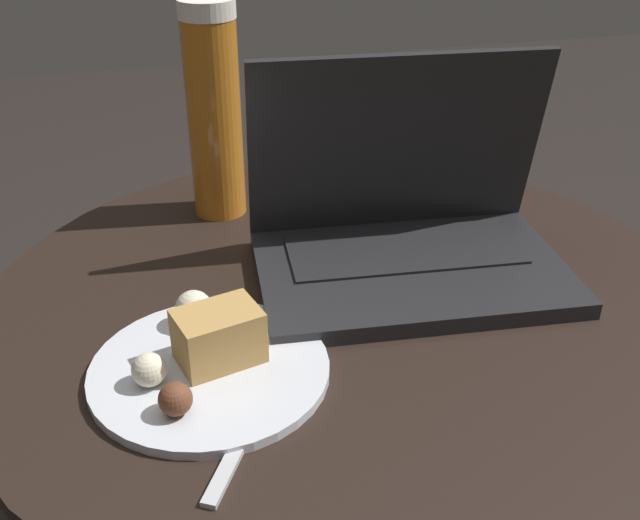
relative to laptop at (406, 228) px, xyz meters
The scene contains 6 objects.
table 0.22m from the laptop, 150.81° to the right, with size 0.76×0.76×0.55m.
napkin 0.27m from the laptop, 149.69° to the right, with size 0.17×0.13×0.00m.
laptop is the anchor object (origin of this frame).
beer_glass 0.27m from the laptop, 132.52° to the left, with size 0.07×0.07×0.26m.
snack_plate 0.27m from the laptop, 150.39° to the right, with size 0.21×0.21×0.06m.
fork 0.30m from the laptop, 135.07° to the right, with size 0.10×0.15×0.00m.
Camera 1 is at (-0.20, -0.63, 0.96)m, focal length 42.00 mm.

